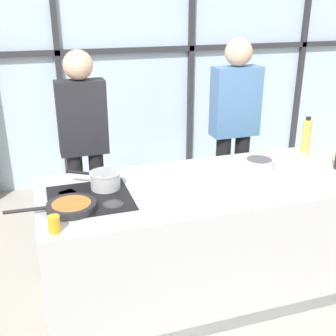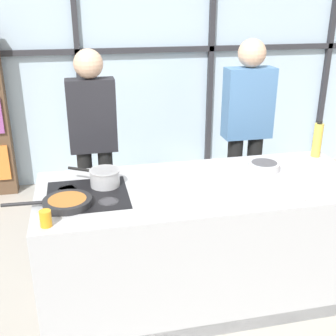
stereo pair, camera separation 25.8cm
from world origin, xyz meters
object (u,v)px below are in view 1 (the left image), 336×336
(frying_pan, at_px, (70,206))
(juice_glass_near, at_px, (54,224))
(spectator_center_left, at_px, (234,122))
(mixing_bowl, at_px, (259,162))
(spectator_far_left, at_px, (84,137))
(saucepan, at_px, (105,179))
(white_plate, at_px, (288,191))
(oil_bottle, at_px, (306,136))

(frying_pan, xyz_separation_m, juice_glass_near, (-0.11, -0.24, 0.02))
(spectator_center_left, height_order, mixing_bowl, spectator_center_left)
(mixing_bowl, bearing_deg, spectator_far_left, 145.68)
(spectator_far_left, relative_size, saucepan, 4.94)
(white_plate, bearing_deg, mixing_bowl, 84.81)
(saucepan, relative_size, white_plate, 1.53)
(spectator_far_left, relative_size, oil_bottle, 5.79)
(spectator_center_left, height_order, white_plate, spectator_center_left)
(juice_glass_near, bearing_deg, saucepan, 53.52)
(frying_pan, bearing_deg, oil_bottle, 13.43)
(spectator_far_left, xyz_separation_m, juice_glass_near, (-0.33, -1.35, -0.05))
(spectator_center_left, xyz_separation_m, frying_pan, (-1.63, -1.11, -0.09))
(spectator_far_left, height_order, spectator_center_left, spectator_center_left)
(spectator_center_left, relative_size, oil_bottle, 5.97)
(white_plate, height_order, mixing_bowl, mixing_bowl)
(spectator_center_left, xyz_separation_m, juice_glass_near, (-1.73, -1.35, -0.07))
(frying_pan, distance_m, mixing_bowl, 1.46)
(spectator_center_left, xyz_separation_m, saucepan, (-1.37, -0.86, -0.06))
(mixing_bowl, distance_m, oil_bottle, 0.57)
(oil_bottle, bearing_deg, juice_glass_near, -161.11)
(spectator_far_left, xyz_separation_m, frying_pan, (-0.23, -1.11, -0.08))
(juice_glass_near, bearing_deg, mixing_bowl, 18.86)
(spectator_far_left, height_order, white_plate, spectator_far_left)
(white_plate, bearing_deg, spectator_center_left, 79.56)
(spectator_far_left, distance_m, juice_glass_near, 1.39)
(juice_glass_near, bearing_deg, spectator_center_left, 37.87)
(frying_pan, xyz_separation_m, mixing_bowl, (1.43, 0.29, 0.01))
(white_plate, relative_size, mixing_bowl, 0.98)
(white_plate, relative_size, oil_bottle, 0.77)
(spectator_far_left, distance_m, spectator_center_left, 1.40)
(spectator_center_left, height_order, oil_bottle, spectator_center_left)
(frying_pan, distance_m, juice_glass_near, 0.26)
(mixing_bowl, bearing_deg, spectator_center_left, 76.66)
(frying_pan, distance_m, white_plate, 1.40)
(spectator_far_left, relative_size, spectator_center_left, 0.97)
(spectator_far_left, relative_size, white_plate, 7.53)
(oil_bottle, distance_m, juice_glass_near, 2.19)
(saucepan, bearing_deg, frying_pan, -135.42)
(frying_pan, bearing_deg, mixing_bowl, 11.31)
(frying_pan, relative_size, mixing_bowl, 2.32)
(oil_bottle, bearing_deg, white_plate, -131.44)
(frying_pan, xyz_separation_m, saucepan, (0.25, 0.25, 0.04))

